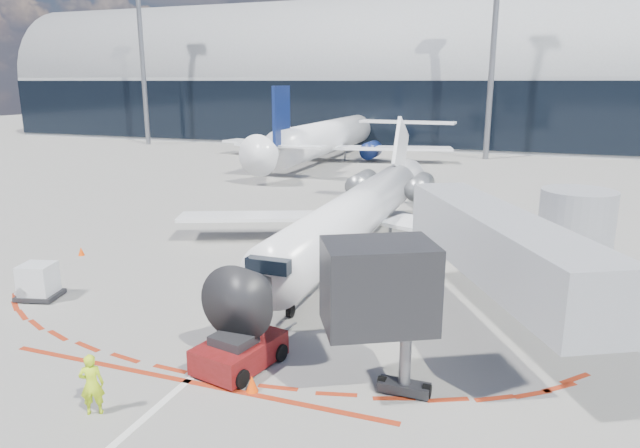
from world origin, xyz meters
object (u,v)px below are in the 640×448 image
(regional_jet, at_px, (360,210))
(uld_container, at_px, (38,282))
(pushback_tug, at_px, (239,351))
(ramp_worker, at_px, (92,384))

(regional_jet, distance_m, uld_container, 16.64)
(pushback_tug, xyz_separation_m, ramp_worker, (-2.67, -3.97, 0.38))
(regional_jet, xyz_separation_m, ramp_worker, (-2.68, -18.60, -1.41))
(regional_jet, bearing_deg, uld_container, -133.15)
(pushback_tug, bearing_deg, uld_container, 179.64)
(regional_jet, relative_size, pushback_tug, 5.67)
(regional_jet, relative_size, ramp_worker, 14.95)
(ramp_worker, xyz_separation_m, uld_container, (-8.65, 6.52, -0.15))
(pushback_tug, relative_size, ramp_worker, 2.64)
(uld_container, bearing_deg, pushback_tug, -26.94)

